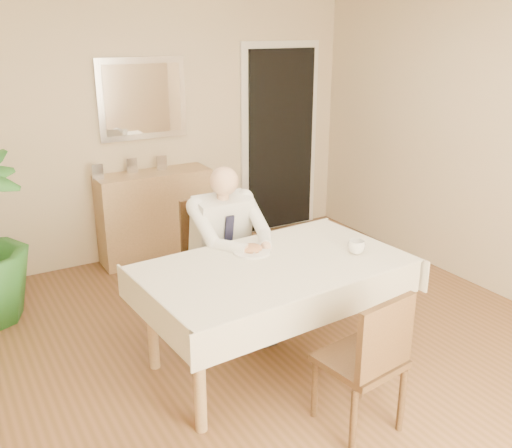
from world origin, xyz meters
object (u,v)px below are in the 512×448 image
seated_man (231,243)px  coffee_mug (356,247)px  dining_table (274,275)px  chair_near (370,357)px  sideboard (155,216)px  chair_far (214,251)px

seated_man → coffee_mug: 0.93m
dining_table → chair_near: bearing=-87.4°
dining_table → seated_man: 0.59m
chair_near → sideboard: 3.05m
dining_table → sideboard: size_ratio=1.62×
chair_near → sideboard: (-0.08, 3.05, -0.05)m
chair_near → coffee_mug: bearing=48.7°
chair_far → chair_near: size_ratio=1.08×
chair_far → coffee_mug: size_ratio=8.24×
seated_man → dining_table: bearing=-90.0°
dining_table → coffee_mug: coffee_mug is taller
chair_near → coffee_mug: chair_near is taller
seated_man → coffee_mug: bearing=-52.4°
chair_far → chair_near: 1.74m
coffee_mug → sideboard: 2.43m
seated_man → coffee_mug: seated_man is taller
seated_man → chair_near: bearing=-86.4°
coffee_mug → seated_man: bearing=127.6°
chair_far → coffee_mug: bearing=-57.8°
sideboard → chair_near: bearing=-87.8°
dining_table → chair_far: chair_far is taller
seated_man → sideboard: (0.01, 1.61, -0.25)m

